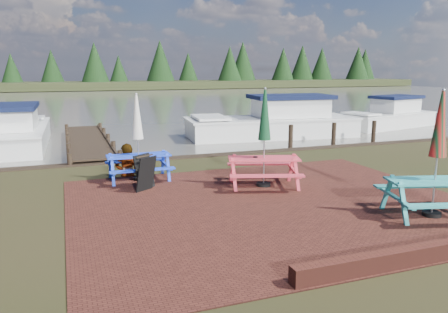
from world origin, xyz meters
name	(u,v)px	position (x,y,z in m)	size (l,w,h in m)	color
ground	(295,218)	(0.00, 0.00, 0.00)	(120.00, 120.00, 0.00)	black
paving	(273,204)	(0.00, 1.00, 0.01)	(9.00, 7.50, 0.02)	#3B1912
water	(110,101)	(0.00, 37.00, 0.00)	(120.00, 60.00, 0.02)	#4B4840
far_treeline	(90,68)	(0.00, 66.00, 3.28)	(120.00, 10.00, 8.10)	black
picnic_table_teal	(435,174)	(2.76, -0.91, 0.92)	(2.30, 2.16, 2.64)	teal
picnic_table_red	(264,153)	(0.46, 2.49, 0.90)	(2.27, 2.14, 2.56)	#DA3848
picnic_table_blue	(138,151)	(-2.51, 4.30, 0.84)	(1.74, 1.55, 2.39)	blue
chalkboard	(145,172)	(-2.53, 3.22, 0.47)	(0.58, 0.80, 0.90)	black
jetty	(88,141)	(-3.50, 11.28, 0.11)	(1.76, 9.08, 1.00)	black
boat_jetty	(16,133)	(-6.32, 12.41, 0.41)	(2.52, 7.07, 2.04)	silver
boat_near	(275,123)	(5.24, 11.33, 0.46)	(8.46, 3.64, 2.22)	silver
boat_far	(389,117)	(12.89, 12.28, 0.38)	(6.57, 3.65, 1.94)	silver
person	(126,144)	(-2.76, 4.89, 0.95)	(0.69, 0.45, 1.90)	gray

